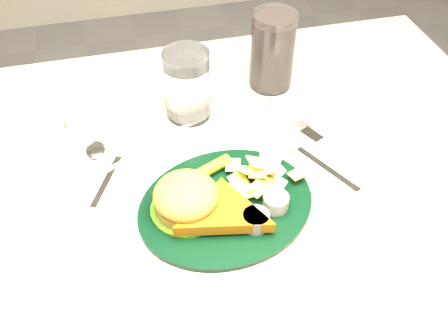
% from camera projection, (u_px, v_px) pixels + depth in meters
% --- Properties ---
extents(table, '(1.20, 0.80, 0.75)m').
position_uv_depth(table, '(207.00, 286.00, 1.12)').
color(table, gray).
rests_on(table, ground).
extents(dinner_plate, '(0.33, 0.30, 0.06)m').
position_uv_depth(dinner_plate, '(226.00, 193.00, 0.77)').
color(dinner_plate, black).
rests_on(dinner_plate, table).
extents(water_glass, '(0.11, 0.11, 0.13)m').
position_uv_depth(water_glass, '(188.00, 85.00, 0.91)').
color(water_glass, white).
rests_on(water_glass, table).
extents(cola_glass, '(0.11, 0.11, 0.16)m').
position_uv_depth(cola_glass, '(272.00, 51.00, 0.97)').
color(cola_glass, black).
rests_on(cola_glass, table).
extents(fork_napkin, '(0.20, 0.22, 0.01)m').
position_uv_depth(fork_napkin, '(325.00, 165.00, 0.85)').
color(fork_napkin, white).
rests_on(fork_napkin, table).
extents(spoon, '(0.11, 0.16, 0.01)m').
position_uv_depth(spoon, '(106.00, 180.00, 0.83)').
color(spoon, white).
rests_on(spoon, table).
extents(ramekin, '(0.04, 0.04, 0.03)m').
position_uv_depth(ramekin, '(76.00, 120.00, 0.92)').
color(ramekin, white).
rests_on(ramekin, table).
extents(wrapped_straw, '(0.22, 0.17, 0.01)m').
position_uv_depth(wrapped_straw, '(157.00, 142.00, 0.89)').
color(wrapped_straw, silver).
rests_on(wrapped_straw, table).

